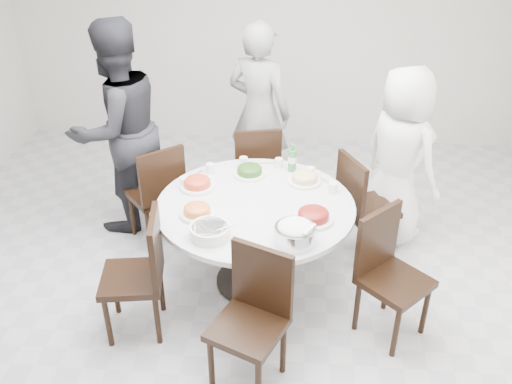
# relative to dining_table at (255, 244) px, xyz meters

# --- Properties ---
(floor) EXTENTS (6.00, 6.00, 0.01)m
(floor) POSITION_rel_dining_table_xyz_m (-0.10, -0.17, -0.38)
(floor) COLOR #B6B6BB
(floor) RESTS_ON ground
(wall_back) EXTENTS (6.00, 0.01, 2.80)m
(wall_back) POSITION_rel_dining_table_xyz_m (-0.10, 2.83, 1.02)
(wall_back) COLOR beige
(wall_back) RESTS_ON ground
(dining_table) EXTENTS (1.50, 1.50, 0.75)m
(dining_table) POSITION_rel_dining_table_xyz_m (0.00, 0.00, 0.00)
(dining_table) COLOR silver
(dining_table) RESTS_ON floor
(chair_ne) EXTENTS (0.56, 0.56, 0.95)m
(chair_ne) POSITION_rel_dining_table_xyz_m (0.91, 0.48, 0.10)
(chair_ne) COLOR black
(chair_ne) RESTS_ON floor
(chair_n) EXTENTS (0.50, 0.50, 0.95)m
(chair_n) POSITION_rel_dining_table_xyz_m (-0.09, 1.08, 0.10)
(chair_n) COLOR black
(chair_n) RESTS_ON floor
(chair_nw) EXTENTS (0.59, 0.59, 0.95)m
(chair_nw) POSITION_rel_dining_table_xyz_m (-0.94, 0.57, 0.10)
(chair_nw) COLOR black
(chair_nw) RESTS_ON floor
(chair_sw) EXTENTS (0.48, 0.48, 0.95)m
(chair_sw) POSITION_rel_dining_table_xyz_m (-0.82, -0.58, 0.10)
(chair_sw) COLOR black
(chair_sw) RESTS_ON floor
(chair_s) EXTENTS (0.56, 0.56, 0.95)m
(chair_s) POSITION_rel_dining_table_xyz_m (0.03, -1.00, 0.10)
(chair_s) COLOR black
(chair_s) RESTS_ON floor
(chair_se) EXTENTS (0.59, 0.59, 0.95)m
(chair_se) POSITION_rel_dining_table_xyz_m (1.01, -0.48, 0.10)
(chair_se) COLOR black
(chair_se) RESTS_ON floor
(diner_right) EXTENTS (0.89, 0.92, 1.59)m
(diner_right) POSITION_rel_dining_table_xyz_m (1.18, 0.79, 0.42)
(diner_right) COLOR white
(diner_right) RESTS_ON floor
(diner_middle) EXTENTS (0.76, 0.64, 1.77)m
(diner_middle) POSITION_rel_dining_table_xyz_m (-0.08, 1.47, 0.51)
(diner_middle) COLOR black
(diner_middle) RESTS_ON floor
(diner_left) EXTENTS (1.15, 1.18, 1.92)m
(diner_left) POSITION_rel_dining_table_xyz_m (-1.28, 0.81, 0.58)
(diner_left) COLOR black
(diner_left) RESTS_ON floor
(dish_greens) EXTENTS (0.26, 0.26, 0.07)m
(dish_greens) POSITION_rel_dining_table_xyz_m (-0.08, 0.44, 0.41)
(dish_greens) COLOR white
(dish_greens) RESTS_ON dining_table
(dish_pale) EXTENTS (0.26, 0.26, 0.07)m
(dish_pale) POSITION_rel_dining_table_xyz_m (0.37, 0.35, 0.41)
(dish_pale) COLOR white
(dish_pale) RESTS_ON dining_table
(dish_orange) EXTENTS (0.27, 0.27, 0.07)m
(dish_orange) POSITION_rel_dining_table_xyz_m (-0.48, 0.20, 0.41)
(dish_orange) COLOR white
(dish_orange) RESTS_ON dining_table
(dish_redbrown) EXTENTS (0.29, 0.29, 0.07)m
(dish_redbrown) POSITION_rel_dining_table_xyz_m (0.43, -0.20, 0.41)
(dish_redbrown) COLOR white
(dish_redbrown) RESTS_ON dining_table
(dish_tofu) EXTENTS (0.25, 0.25, 0.07)m
(dish_tofu) POSITION_rel_dining_table_xyz_m (-0.41, -0.20, 0.41)
(dish_tofu) COLOR white
(dish_tofu) RESTS_ON dining_table
(rice_bowl) EXTENTS (0.28, 0.28, 0.12)m
(rice_bowl) POSITION_rel_dining_table_xyz_m (0.30, -0.48, 0.44)
(rice_bowl) COLOR silver
(rice_bowl) RESTS_ON dining_table
(soup_bowl) EXTENTS (0.28, 0.28, 0.09)m
(soup_bowl) POSITION_rel_dining_table_xyz_m (-0.27, -0.46, 0.42)
(soup_bowl) COLOR white
(soup_bowl) RESTS_ON dining_table
(beverage_bottle) EXTENTS (0.07, 0.07, 0.24)m
(beverage_bottle) POSITION_rel_dining_table_xyz_m (0.26, 0.55, 0.50)
(beverage_bottle) COLOR #30793C
(beverage_bottle) RESTS_ON dining_table
(tea_cups) EXTENTS (0.07, 0.07, 0.08)m
(tea_cups) POSITION_rel_dining_table_xyz_m (0.02, 0.60, 0.42)
(tea_cups) COLOR white
(tea_cups) RESTS_ON dining_table
(chopsticks) EXTENTS (0.24, 0.04, 0.01)m
(chopsticks) POSITION_rel_dining_table_xyz_m (0.02, 0.68, 0.38)
(chopsticks) COLOR tan
(chopsticks) RESTS_ON dining_table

